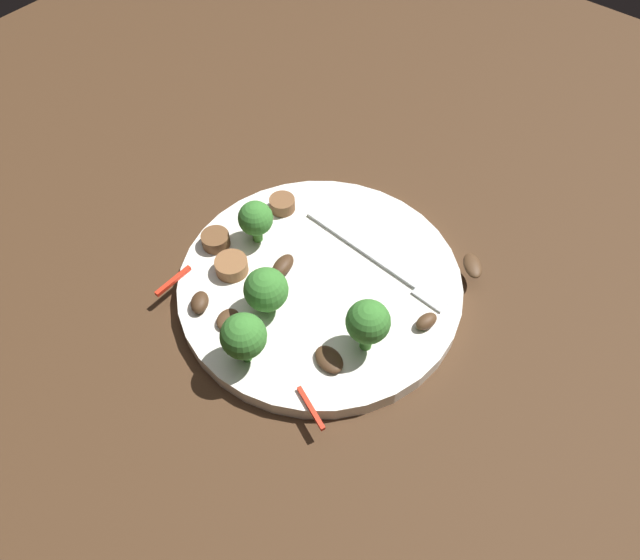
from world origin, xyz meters
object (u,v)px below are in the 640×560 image
sausage_slice_0 (231,266)px  mushroom_0 (283,266)px  broccoli_floret_3 (244,337)px  pepper_strip_1 (311,408)px  mushroom_1 (426,321)px  broccoli_floret_1 (368,323)px  broccoli_floret_0 (266,290)px  mushroom_3 (329,359)px  mushroom_4 (228,319)px  broccoli_floret_2 (256,218)px  mushroom_5 (472,266)px  fork (384,265)px  mushroom_2 (200,302)px  plate (320,285)px  pepper_strip_0 (173,281)px  sausage_slice_1 (216,240)px  sausage_slice_2 (282,204)px

sausage_slice_0 → mushroom_0: bearing=41.0°
broccoli_floret_3 → pepper_strip_1: (0.08, -0.00, -0.03)m
mushroom_1 → broccoli_floret_3: bearing=-128.0°
broccoli_floret_1 → broccoli_floret_3: bearing=-133.4°
broccoli_floret_0 → mushroom_3: 0.09m
broccoli_floret_1 → mushroom_1: broccoli_floret_1 is taller
broccoli_floret_3 → mushroom_4: (-0.04, 0.02, -0.03)m
broccoli_floret_2 → sausage_slice_0: bearing=-79.5°
broccoli_floret_3 → mushroom_5: (0.10, 0.22, -0.03)m
fork → mushroom_2: 0.19m
broccoli_floret_3 → mushroom_5: 0.24m
plate → sausage_slice_0: bearing=-148.0°
broccoli_floret_2 → mushroom_2: 0.10m
broccoli_floret_2 → pepper_strip_0: (-0.03, -0.10, -0.03)m
mushroom_5 → pepper_strip_1: bearing=-96.6°
sausage_slice_1 → mushroom_5: 0.26m
plate → broccoli_floret_2: (-0.08, 0.00, 0.04)m
broccoli_floret_1 → sausage_slice_1: bearing=-179.7°
sausage_slice_0 → mushroom_4: bearing=-48.9°
broccoli_floret_0 → mushroom_1: 0.15m
broccoli_floret_3 → pepper_strip_1: broccoli_floret_3 is taller
mushroom_0 → mushroom_3: mushroom_0 is taller
sausage_slice_0 → sausage_slice_1: same height
sausage_slice_1 → pepper_strip_1: size_ratio=0.66×
mushroom_5 → pepper_strip_0: 0.30m
sausage_slice_1 → sausage_slice_0: bearing=-21.1°
fork → broccoli_floret_3: (-0.03, -0.17, 0.03)m
sausage_slice_1 → mushroom_5: (0.22, 0.14, -0.00)m
broccoli_floret_2 → pepper_strip_0: size_ratio=1.12×
sausage_slice_1 → pepper_strip_0: bearing=-87.5°
plate → broccoli_floret_0: (-0.02, -0.06, 0.04)m
broccoli_floret_0 → mushroom_3: (0.08, -0.01, -0.03)m
broccoli_floret_0 → sausage_slice_2: broccoli_floret_0 is taller
mushroom_3 → broccoli_floret_2: bearing=155.9°
broccoli_floret_0 → plate: bearing=74.3°
broccoli_floret_1 → broccoli_floret_2: (-0.16, 0.03, -0.01)m
broccoli_floret_3 → sausage_slice_0: bearing=142.2°
sausage_slice_0 → mushroom_1: (0.19, 0.07, -0.00)m
pepper_strip_1 → sausage_slice_0: bearing=157.7°
fork → broccoli_floret_3: size_ratio=3.11×
mushroom_1 → pepper_strip_0: bearing=-152.0°
mushroom_3 → pepper_strip_1: size_ratio=0.71×
pepper_strip_1 → mushroom_5: bearing=83.4°
fork → mushroom_3: size_ratio=5.76×
fork → mushroom_1: mushroom_1 is taller
sausage_slice_0 → mushroom_3: 0.14m
mushroom_1 → plate: bearing=-168.4°
plate → broccoli_floret_2: size_ratio=5.69×
broccoli_floret_1 → pepper_strip_0: broccoli_floret_1 is taller
sausage_slice_2 → plate: bearing=-27.6°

